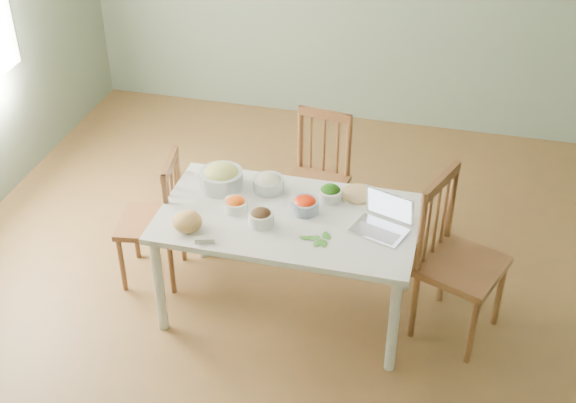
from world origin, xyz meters
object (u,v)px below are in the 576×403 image
(dining_table, at_px, (288,263))
(bread_boule, at_px, (187,222))
(bowl_squash, at_px, (221,177))
(chair_far, at_px, (315,182))
(chair_left, at_px, (149,219))
(laptop, at_px, (380,217))
(chair_right, at_px, (463,263))

(dining_table, height_order, bread_boule, bread_boule)
(bowl_squash, bearing_deg, chair_far, 50.84)
(chair_left, relative_size, laptop, 3.01)
(bowl_squash, bearing_deg, dining_table, -22.36)
(dining_table, distance_m, chair_left, 0.95)
(chair_right, bearing_deg, chair_left, 109.87)
(chair_right, bearing_deg, bread_boule, 122.97)
(dining_table, xyz_separation_m, laptop, (0.54, -0.03, 0.46))
(bowl_squash, bearing_deg, bread_boule, -96.14)
(chair_right, distance_m, laptop, 0.58)
(chair_far, distance_m, laptop, 1.02)
(chair_far, bearing_deg, laptop, -47.95)
(chair_right, height_order, laptop, chair_right)
(chair_far, relative_size, bread_boule, 5.50)
(dining_table, distance_m, laptop, 0.71)
(dining_table, xyz_separation_m, bread_boule, (-0.52, -0.27, 0.41))
(dining_table, relative_size, bread_boule, 8.98)
(dining_table, distance_m, bowl_squash, 0.66)
(bread_boule, height_order, bowl_squash, bowl_squash)
(chair_right, distance_m, bread_boule, 1.59)
(dining_table, bearing_deg, laptop, -3.06)
(dining_table, bearing_deg, chair_left, 174.02)
(chair_left, xyz_separation_m, laptop, (1.47, -0.13, 0.36))
(dining_table, relative_size, laptop, 5.06)
(chair_far, distance_m, bread_boule, 1.19)
(chair_left, distance_m, laptop, 1.52)
(chair_right, bearing_deg, chair_far, 76.58)
(dining_table, xyz_separation_m, chair_far, (-0.00, 0.76, 0.11))
(dining_table, xyz_separation_m, chair_left, (-0.94, 0.10, 0.10))
(chair_far, height_order, bread_boule, chair_far)
(chair_left, bearing_deg, dining_table, 75.11)
(chair_far, relative_size, chair_right, 0.89)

